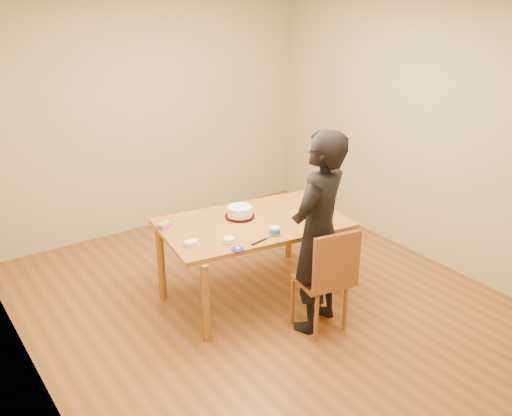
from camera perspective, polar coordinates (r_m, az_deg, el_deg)
room_shell at (r=5.08m, az=-1.50°, el=5.30°), size 4.00×4.50×2.70m
dining_table at (r=5.20m, az=-0.31°, el=-1.56°), size 1.78×1.21×0.04m
dining_chair at (r=4.87m, az=6.38°, el=-7.20°), size 0.44×0.44×0.04m
cake_plate at (r=5.28m, az=-1.62°, el=-0.83°), size 0.28×0.28×0.02m
cake at (r=5.26m, az=-1.63°, el=-0.35°), size 0.23×0.23×0.07m
frosting_dome at (r=5.24m, az=-1.63°, el=0.16°), size 0.23×0.23×0.03m
frosting_tub at (r=4.92m, az=1.90°, el=-2.30°), size 0.08×0.08×0.07m
frosting_lid at (r=4.67m, az=-1.84°, el=-4.16°), size 0.10×0.10×0.01m
frosting_dollop at (r=4.66m, az=-1.85°, el=-4.02°), size 0.04×0.04×0.02m
ramekin_green at (r=4.79m, az=-2.71°, el=-3.25°), size 0.09×0.09×0.04m
ramekin_yellow at (r=4.78m, az=-6.29°, el=-3.45°), size 0.08×0.08×0.04m
ramekin_multi at (r=4.76m, az=-6.67°, el=-3.57°), size 0.08×0.08×0.04m
candy_box_pink at (r=5.14m, az=-9.08°, el=-1.78°), size 0.15×0.12×0.02m
candy_box_green at (r=5.14m, az=-9.16°, el=-1.57°), size 0.14×0.11×0.02m
spatula at (r=4.80m, az=0.32°, el=-3.39°), size 0.18×0.05×0.01m
person at (r=4.70m, az=6.24°, el=-2.51°), size 0.74×0.61×1.74m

